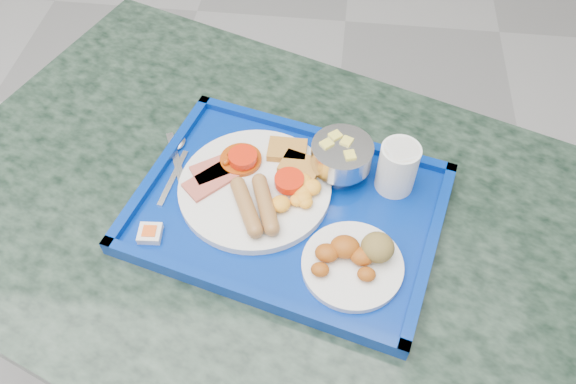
% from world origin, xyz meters
% --- Properties ---
extents(table, '(1.37, 1.14, 0.73)m').
position_xyz_m(table, '(0.56, 0.42, 0.54)').
color(table, gray).
rests_on(table, floor).
extents(tray, '(0.56, 0.47, 0.03)m').
position_xyz_m(tray, '(0.60, 0.42, 0.74)').
color(tray, navy).
rests_on(tray, table).
extents(main_plate, '(0.26, 0.26, 0.04)m').
position_xyz_m(main_plate, '(0.55, 0.45, 0.76)').
color(main_plate, silver).
rests_on(main_plate, tray).
extents(bread_plate, '(0.16, 0.16, 0.05)m').
position_xyz_m(bread_plate, '(0.71, 0.32, 0.76)').
color(bread_plate, silver).
rests_on(bread_plate, tray).
extents(fruit_bowl, '(0.10, 0.10, 0.07)m').
position_xyz_m(fruit_bowl, '(0.68, 0.50, 0.79)').
color(fruit_bowl, silver).
rests_on(fruit_bowl, tray).
extents(juice_cup, '(0.06, 0.06, 0.09)m').
position_xyz_m(juice_cup, '(0.77, 0.48, 0.80)').
color(juice_cup, white).
rests_on(juice_cup, tray).
extents(spoon, '(0.04, 0.16, 0.01)m').
position_xyz_m(spoon, '(0.39, 0.51, 0.75)').
color(spoon, silver).
rests_on(spoon, tray).
extents(knife, '(0.09, 0.17, 0.00)m').
position_xyz_m(knife, '(0.40, 0.47, 0.75)').
color(knife, silver).
rests_on(knife, tray).
extents(jam_packet, '(0.04, 0.04, 0.01)m').
position_xyz_m(jam_packet, '(0.39, 0.34, 0.75)').
color(jam_packet, silver).
rests_on(jam_packet, tray).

